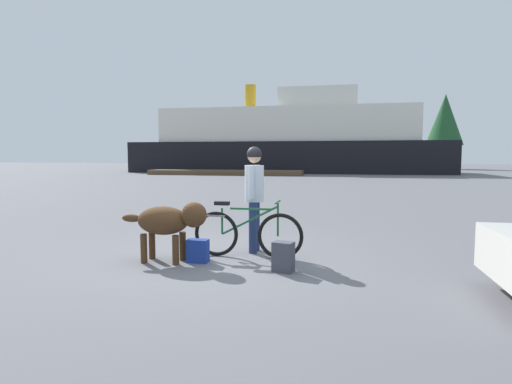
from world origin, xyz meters
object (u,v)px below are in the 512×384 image
object	(u,v)px
handbag_pannier	(198,251)
ferry_boat	(288,142)
person_cyclist	(254,188)
backpack	(283,257)
bicycle	(247,233)
dog	(169,221)

from	to	relation	value
handbag_pannier	ferry_boat	world-z (taller)	ferry_boat
handbag_pannier	person_cyclist	bearing A→B (deg)	51.28
backpack	handbag_pannier	size ratio (longest dim) A/B	1.20
person_cyclist	handbag_pannier	world-z (taller)	person_cyclist
bicycle	person_cyclist	xyz separation A→B (m)	(0.03, 0.42, 0.69)
dog	backpack	xyz separation A→B (m)	(1.78, -0.19, -0.42)
bicycle	person_cyclist	distance (m)	0.81
dog	backpack	world-z (taller)	dog
bicycle	dog	bearing A→B (deg)	-155.17
handbag_pannier	ferry_boat	bearing A→B (deg)	95.05
person_cyclist	dog	size ratio (longest dim) A/B	1.29
bicycle	ferry_boat	xyz separation A→B (m)	(-3.74, 34.33, 2.58)
person_cyclist	handbag_pannier	distance (m)	1.44
dog	bicycle	bearing A→B (deg)	24.83
handbag_pannier	bicycle	bearing A→B (deg)	33.98
bicycle	handbag_pannier	world-z (taller)	bicycle
dog	handbag_pannier	distance (m)	0.63
dog	handbag_pannier	world-z (taller)	dog
dog	ferry_boat	size ratio (longest dim) A/B	0.05
person_cyclist	ferry_boat	distance (m)	34.17
backpack	handbag_pannier	world-z (taller)	backpack
backpack	handbag_pannier	xyz separation A→B (m)	(-1.35, 0.25, -0.03)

